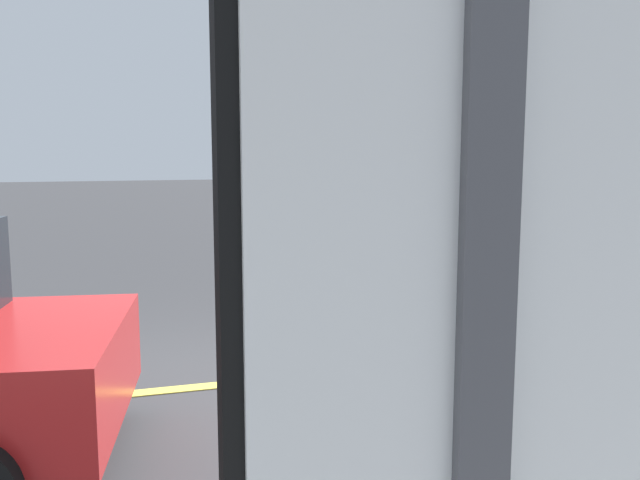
{
  "coord_description": "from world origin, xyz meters",
  "views": [
    {
      "loc": [
        -0.42,
        -5.8,
        2.1
      ],
      "look_at": [
        1.48,
        0.6,
        1.19
      ],
      "focal_mm": 38.02,
      "sensor_mm": 36.0,
      "label": 1
    }
  ],
  "objects": [
    {
      "name": "lane_marking_centre",
      "position": [
        3.0,
        0.0,
        0.01
      ],
      "size": [
        28.0,
        0.16,
        0.01
      ],
      "primitive_type": "cube",
      "color": "#E0D14C"
    },
    {
      "name": "ground_plane",
      "position": [
        0.0,
        0.0,
        0.0
      ],
      "size": [
        80.0,
        80.0,
        0.0
      ],
      "primitive_type": "plane",
      "color": "#38383A"
    },
    {
      "name": "speed_limit_sign",
      "position": [
        -0.08,
        -5.2,
        1.76
      ],
      "size": [
        0.54,
        0.09,
        2.52
      ],
      "color": "#4C4C51",
      "rests_on": "ground_plane"
    }
  ]
}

